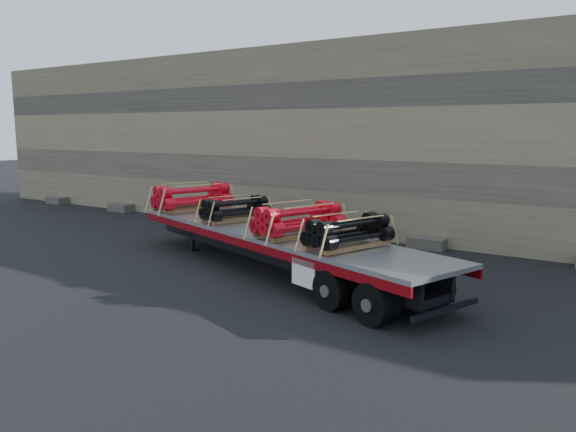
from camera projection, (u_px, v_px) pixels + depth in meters
name	position (u px, v px, depth m)	size (l,w,h in m)	color
ground	(298.00, 269.00, 15.62)	(120.00, 120.00, 0.00)	black
rock_wall	(395.00, 139.00, 20.42)	(44.00, 3.00, 7.00)	#7A6B54
trailer	(273.00, 251.00, 15.36)	(11.52, 2.22, 1.15)	#B5B8BE
bundle_front	(192.00, 198.00, 18.81)	(1.22, 2.45, 0.87)	red
bundle_midfront	(235.00, 210.00, 16.71)	(0.97, 1.94, 0.69)	black
bundle_midrear	(299.00, 221.00, 14.33)	(1.14, 2.27, 0.81)	red
bundle_rear	(348.00, 233.00, 12.90)	(1.02, 2.04, 0.72)	black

